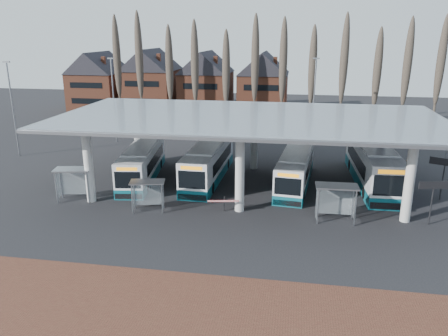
% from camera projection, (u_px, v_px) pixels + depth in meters
% --- Properties ---
extents(ground, '(140.00, 140.00, 0.00)m').
position_uv_depth(ground, '(235.00, 224.00, 30.96)').
color(ground, black).
rests_on(ground, ground).
extents(brick_strip, '(70.00, 10.00, 0.03)m').
position_uv_depth(brick_strip, '(198.00, 334.00, 19.64)').
color(brick_strip, '#543121').
rests_on(brick_strip, ground).
extents(station_canopy, '(32.00, 16.00, 6.34)m').
position_uv_depth(station_canopy, '(249.00, 123.00, 36.81)').
color(station_canopy, '#B9B9B5').
rests_on(station_canopy, ground).
extents(poplar_row, '(45.10, 1.10, 14.50)m').
position_uv_depth(poplar_row, '(269.00, 65.00, 59.46)').
color(poplar_row, '#473D33').
rests_on(poplar_row, ground).
extents(townhouse_row, '(36.80, 10.30, 12.25)m').
position_uv_depth(townhouse_row, '(179.00, 77.00, 73.12)').
color(townhouse_row, brown).
rests_on(townhouse_row, ground).
extents(lamp_post_a, '(0.80, 0.16, 10.17)m').
position_uv_depth(lamp_post_a, '(114.00, 99.00, 52.91)').
color(lamp_post_a, slate).
rests_on(lamp_post_a, ground).
extents(lamp_post_b, '(0.80, 0.16, 10.17)m').
position_uv_depth(lamp_post_b, '(314.00, 99.00, 52.95)').
color(lamp_post_b, slate).
rests_on(lamp_post_b, ground).
extents(lamp_post_d, '(0.80, 0.16, 10.17)m').
position_uv_depth(lamp_post_d, '(13.00, 108.00, 46.62)').
color(lamp_post_d, slate).
rests_on(lamp_post_d, ground).
extents(bus_0, '(3.92, 11.43, 3.11)m').
position_uv_depth(bus_0, '(142.00, 163.00, 40.30)').
color(bus_0, white).
rests_on(bus_0, ground).
extents(bus_1, '(2.85, 11.91, 3.29)m').
position_uv_depth(bus_1, '(208.00, 162.00, 40.25)').
color(bus_1, white).
rests_on(bus_1, ground).
extents(bus_2, '(3.44, 11.18, 3.06)m').
position_uv_depth(bus_2, '(295.00, 169.00, 38.64)').
color(bus_2, white).
rests_on(bus_2, ground).
extents(bus_3, '(3.27, 13.19, 3.64)m').
position_uv_depth(bus_3, '(372.00, 164.00, 39.00)').
color(bus_3, white).
rests_on(bus_3, ground).
extents(shelter_0, '(3.11, 1.96, 2.68)m').
position_uv_depth(shelter_0, '(74.00, 177.00, 34.89)').
color(shelter_0, gray).
rests_on(shelter_0, ground).
extents(shelter_1, '(2.77, 1.78, 2.38)m').
position_uv_depth(shelter_1, '(148.00, 189.00, 32.87)').
color(shelter_1, gray).
rests_on(shelter_1, ground).
extents(shelter_2, '(2.99, 1.55, 2.74)m').
position_uv_depth(shelter_2, '(336.00, 195.00, 30.91)').
color(shelter_2, gray).
rests_on(shelter_2, ground).
extents(info_sign_0, '(2.14, 0.60, 3.22)m').
position_uv_depth(info_sign_0, '(434.00, 188.00, 30.09)').
color(info_sign_0, black).
rests_on(info_sign_0, ground).
extents(info_sign_1, '(2.18, 1.08, 3.48)m').
position_uv_depth(info_sign_1, '(445.00, 165.00, 34.65)').
color(info_sign_1, black).
rests_on(info_sign_1, ground).
extents(barrier, '(2.33, 0.84, 1.17)m').
position_uv_depth(barrier, '(223.00, 202.00, 32.59)').
color(barrier, black).
rests_on(barrier, ground).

